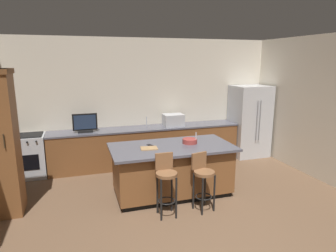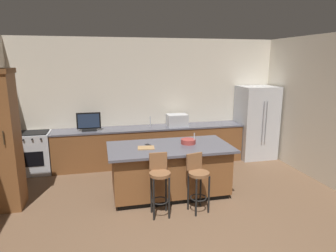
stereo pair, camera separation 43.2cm
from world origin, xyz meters
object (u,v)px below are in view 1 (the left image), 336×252
object	(u,v)px
kitchen_island	(172,169)
microwave	(173,120)
cutting_board	(149,148)
bar_stool_right	(203,177)
refrigerator	(249,121)
tv_monitor	(85,124)
range_oven	(27,156)
bar_stool_left	(166,179)
fruit_bowl	(190,141)
cell_phone	(150,145)

from	to	relation	value
kitchen_island	microwave	bearing A→B (deg)	71.01
kitchen_island	cutting_board	distance (m)	0.64
bar_stool_right	cutting_board	world-z (taller)	bar_stool_right
refrigerator	tv_monitor	distance (m)	4.11
range_oven	microwave	xyz separation A→B (m)	(3.29, 0.00, 0.59)
microwave	refrigerator	bearing A→B (deg)	-2.24
tv_monitor	bar_stool_left	size ratio (longest dim) A/B	0.52
kitchen_island	refrigerator	world-z (taller)	refrigerator
range_oven	bar_stool_right	bearing A→B (deg)	-39.10
fruit_bowl	cutting_board	distance (m)	0.83
range_oven	microwave	bearing A→B (deg)	0.02
fruit_bowl	cutting_board	size ratio (longest dim) A/B	0.94
kitchen_island	range_oven	distance (m)	3.20
tv_monitor	bar_stool_left	world-z (taller)	tv_monitor
range_oven	cutting_board	bearing A→B (deg)	-37.84
bar_stool_left	fruit_bowl	xyz separation A→B (m)	(0.71, 0.79, 0.36)
fruit_bowl	cutting_board	world-z (taller)	fruit_bowl
range_oven	bar_stool_right	distance (m)	3.87
bar_stool_left	fruit_bowl	world-z (taller)	same
cell_phone	range_oven	bearing A→B (deg)	125.21
range_oven	cell_phone	size ratio (longest dim) A/B	6.17
bar_stool_right	fruit_bowl	xyz separation A→B (m)	(0.08, 0.80, 0.39)
tv_monitor	fruit_bowl	distance (m)	2.43
microwave	bar_stool_right	bearing A→B (deg)	-96.80
range_oven	bar_stool_left	xyz separation A→B (m)	(2.36, -2.43, 0.15)
kitchen_island	tv_monitor	distance (m)	2.30
tv_monitor	bar_stool_left	bearing A→B (deg)	-64.65
tv_monitor	fruit_bowl	xyz separation A→B (m)	(1.84, -1.59, -0.13)
bar_stool_right	refrigerator	bearing A→B (deg)	31.02
refrigerator	cutting_board	bearing A→B (deg)	-151.53
refrigerator	fruit_bowl	distance (m)	2.76
kitchen_island	bar_stool_left	distance (m)	0.81
microwave	range_oven	bearing A→B (deg)	-179.98
kitchen_island	bar_stool_left	world-z (taller)	bar_stool_left
range_oven	kitchen_island	bearing A→B (deg)	-32.38
range_oven	bar_stool_right	world-z (taller)	bar_stool_right
kitchen_island	bar_stool_left	xyz separation A→B (m)	(-0.34, -0.72, 0.14)
range_oven	cell_phone	distance (m)	2.84
refrigerator	kitchen_island	bearing A→B (deg)	-148.33
refrigerator	range_oven	bearing A→B (deg)	179.15
refrigerator	microwave	world-z (taller)	refrigerator
bar_stool_right	cutting_board	size ratio (longest dim) A/B	3.29
refrigerator	bar_stool_left	size ratio (longest dim) A/B	1.80
bar_stool_left	bar_stool_right	size ratio (longest dim) A/B	1.05
kitchen_island	microwave	world-z (taller)	microwave
bar_stool_left	kitchen_island	bearing A→B (deg)	66.03
bar_stool_left	range_oven	bearing A→B (deg)	135.26
range_oven	fruit_bowl	xyz separation A→B (m)	(3.07, -1.64, 0.51)
tv_monitor	bar_stool_right	size ratio (longest dim) A/B	0.55
kitchen_island	fruit_bowl	world-z (taller)	fruit_bowl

